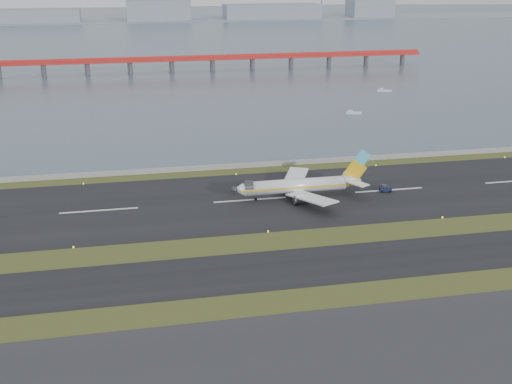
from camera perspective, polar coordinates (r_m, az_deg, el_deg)
The scene contains 11 objects.
ground at distance 146.63m, azimuth 1.72°, elevation -4.74°, with size 1000.00×1000.00×0.00m, color #334518.
taxiway_strip at distance 136.09m, azimuth 2.87°, elevation -6.77°, with size 1000.00×18.00×0.10m, color black.
runway_strip at distance 173.74m, azimuth -0.52°, elevation -0.72°, with size 1000.00×45.00×0.10m, color black.
seawall at distance 201.56m, azimuth -2.15°, elevation 2.32°, with size 1000.00×2.50×1.00m, color gray.
bay_water at distance 593.81m, azimuth -8.69°, elevation 13.60°, with size 1400.00×800.00×1.30m, color #475666.
red_pier at distance 386.98m, azimuth -3.90°, elevation 11.72°, with size 260.00×5.00×10.20m.
far_shoreline at distance 753.19m, azimuth -8.37°, elevation 15.33°, with size 1400.00×80.00×60.50m.
airliner at distance 175.12m, azimuth 3.98°, elevation 0.59°, with size 38.52×32.89×12.80m.
pushback_tug at distance 183.35m, azimuth 11.41°, elevation 0.31°, with size 3.44×2.28×2.08m.
workboat_near at distance 278.25m, azimuth 8.64°, elevation 6.99°, with size 7.14×4.09×1.65m.
workboat_far at distance 330.78m, azimuth 11.29°, elevation 8.84°, with size 7.37×4.71×1.71m.
Camera 1 is at (-30.87, -129.90, 60.60)m, focal length 45.00 mm.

